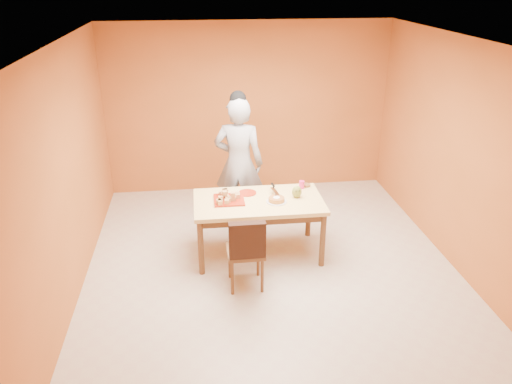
{
  "coord_description": "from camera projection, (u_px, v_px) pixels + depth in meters",
  "views": [
    {
      "loc": [
        -0.84,
        -5.26,
        3.37
      ],
      "look_at": [
        -0.15,
        0.3,
        0.87
      ],
      "focal_mm": 35.0,
      "sensor_mm": 36.0,
      "label": 1
    }
  ],
  "objects": [
    {
      "name": "wall_back",
      "position": [
        248.0,
        109.0,
        7.95
      ],
      "size": [
        4.5,
        0.0,
        4.5
      ],
      "primitive_type": "plane",
      "rotation": [
        1.57,
        0.0,
        0.0
      ],
      "color": "#BE642B",
      "rests_on": "floor"
    },
    {
      "name": "pastry_platter",
      "position": [
        229.0,
        200.0,
        6.17
      ],
      "size": [
        0.37,
        0.37,
        0.02
      ],
      "primitive_type": "cube",
      "rotation": [
        0.0,
        0.0,
        -0.01
      ],
      "color": "#9A200E",
      "rests_on": "dining_table"
    },
    {
      "name": "white_cake_plate",
      "position": [
        276.0,
        202.0,
        6.14
      ],
      "size": [
        0.32,
        0.32,
        0.01
      ],
      "primitive_type": "cylinder",
      "rotation": [
        0.0,
        0.0,
        0.29
      ],
      "color": "silver",
      "rests_on": "dining_table"
    },
    {
      "name": "checker_tin",
      "position": [
        306.0,
        185.0,
        6.58
      ],
      "size": [
        0.13,
        0.13,
        0.03
      ],
      "primitive_type": "cylinder",
      "rotation": [
        0.0,
        0.0,
        0.28
      ],
      "color": "#3E2111",
      "rests_on": "dining_table"
    },
    {
      "name": "magenta_glass",
      "position": [
        302.0,
        185.0,
        6.51
      ],
      "size": [
        0.07,
        0.07,
        0.1
      ],
      "primitive_type": "cylinder",
      "rotation": [
        0.0,
        0.0,
        -0.03
      ],
      "color": "#D92065",
      "rests_on": "dining_table"
    },
    {
      "name": "pastry_pile",
      "position": [
        229.0,
        195.0,
        6.14
      ],
      "size": [
        0.33,
        0.33,
        0.11
      ],
      "primitive_type": null,
      "color": "tan",
      "rests_on": "pastry_platter"
    },
    {
      "name": "egg_ornament",
      "position": [
        297.0,
        192.0,
        6.23
      ],
      "size": [
        0.13,
        0.11,
        0.16
      ],
      "primitive_type": "ellipsoid",
      "rotation": [
        0.0,
        0.0,
        -0.05
      ],
      "color": "olive",
      "rests_on": "dining_table"
    },
    {
      "name": "cake_server",
      "position": [
        275.0,
        191.0,
        6.28
      ],
      "size": [
        0.09,
        0.26,
        0.01
      ],
      "primitive_type": "cube",
      "rotation": [
        0.0,
        0.0,
        0.15
      ],
      "color": "silver",
      "rests_on": "sponge_cake"
    },
    {
      "name": "dining_chair",
      "position": [
        246.0,
        250.0,
        5.64
      ],
      "size": [
        0.42,
        0.49,
        0.92
      ],
      "rotation": [
        0.0,
        0.0,
        0.01
      ],
      "color": "brown",
      "rests_on": "floor"
    },
    {
      "name": "dining_table",
      "position": [
        259.0,
        207.0,
        6.23
      ],
      "size": [
        1.6,
        0.9,
        0.76
      ],
      "color": "#F0D47D",
      "rests_on": "floor"
    },
    {
      "name": "floor",
      "position": [
        271.0,
        265.0,
        6.23
      ],
      "size": [
        5.0,
        5.0,
        0.0
      ],
      "primitive_type": "plane",
      "color": "beige",
      "rests_on": "ground"
    },
    {
      "name": "ceiling",
      "position": [
        274.0,
        41.0,
        5.13
      ],
      "size": [
        5.0,
        5.0,
        0.0
      ],
      "primitive_type": "plane",
      "rotation": [
        3.14,
        0.0,
        0.0
      ],
      "color": "white",
      "rests_on": "wall_back"
    },
    {
      "name": "wall_left",
      "position": [
        68.0,
        173.0,
        5.43
      ],
      "size": [
        0.0,
        5.0,
        5.0
      ],
      "primitive_type": "plane",
      "rotation": [
        1.57,
        0.0,
        1.57
      ],
      "color": "#BE642B",
      "rests_on": "floor"
    },
    {
      "name": "red_dinner_plate",
      "position": [
        247.0,
        193.0,
        6.37
      ],
      "size": [
        0.28,
        0.28,
        0.01
      ],
      "primitive_type": "cylinder",
      "rotation": [
        0.0,
        0.0,
        0.29
      ],
      "color": "#9A200E",
      "rests_on": "dining_table"
    },
    {
      "name": "wall_right",
      "position": [
        459.0,
        156.0,
        5.94
      ],
      "size": [
        0.0,
        5.0,
        5.0
      ],
      "primitive_type": "plane",
      "rotation": [
        1.57,
        0.0,
        -1.57
      ],
      "color": "#BE642B",
      "rests_on": "floor"
    },
    {
      "name": "sponge_cake",
      "position": [
        277.0,
        199.0,
        6.12
      ],
      "size": [
        0.24,
        0.24,
        0.04
      ],
      "primitive_type": "cylinder",
      "rotation": [
        0.0,
        0.0,
        0.23
      ],
      "color": "#C38732",
      "rests_on": "white_cake_plate"
    },
    {
      "name": "person",
      "position": [
        239.0,
        164.0,
        6.87
      ],
      "size": [
        0.76,
        0.59,
        1.86
      ],
      "primitive_type": "imported",
      "rotation": [
        0.0,
        0.0,
        2.91
      ],
      "color": "gray",
      "rests_on": "floor"
    }
  ]
}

